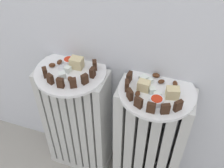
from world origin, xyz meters
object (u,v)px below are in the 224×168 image
radiator_right (149,142)px  radiator_left (78,123)px  plate_right (157,91)px  plate_left (71,72)px  jam_bowl_right (156,101)px  fork (60,73)px  jam_bowl_left (69,61)px

radiator_right → radiator_left: bearing=-180.0°
radiator_right → plate_right: bearing=0.0°
radiator_left → plate_left: plate_left is taller
radiator_right → jam_bowl_right: bearing=-81.8°
plate_right → radiator_right: bearing=180.0°
fork → jam_bowl_right: bearing=-6.2°
jam_bowl_right → fork: bearing=173.8°
plate_left → fork: fork is taller
plate_left → jam_bowl_left: jam_bowl_left is taller
radiator_left → fork: size_ratio=5.80×
plate_left → fork: 0.04m
radiator_right → plate_left: plate_left is taller
plate_left → jam_bowl_left: (-0.02, 0.04, 0.02)m
radiator_left → fork: bearing=-141.8°
radiator_right → plate_right: 0.31m
radiator_left → jam_bowl_right: jam_bowl_right is taller
plate_right → jam_bowl_right: size_ratio=5.95×
radiator_left → plate_left: 0.31m
plate_right → fork: bearing=-176.2°
jam_bowl_left → fork: (-0.01, -0.06, -0.01)m
jam_bowl_left → fork: jam_bowl_left is taller
plate_left → jam_bowl_right: size_ratio=5.95×
radiator_left → radiator_right: size_ratio=1.00×
plate_left → jam_bowl_left: size_ratio=6.20×
jam_bowl_left → jam_bowl_right: bearing=-16.0°
jam_bowl_left → fork: 0.07m
radiator_right → plate_left: (-0.34, 0.00, 0.31)m
plate_left → fork: (-0.03, -0.02, 0.01)m
radiator_left → plate_left: bearing=116.6°
radiator_left → fork: fork is taller
jam_bowl_right → plate_left: bearing=169.3°
radiator_left → radiator_right: same height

